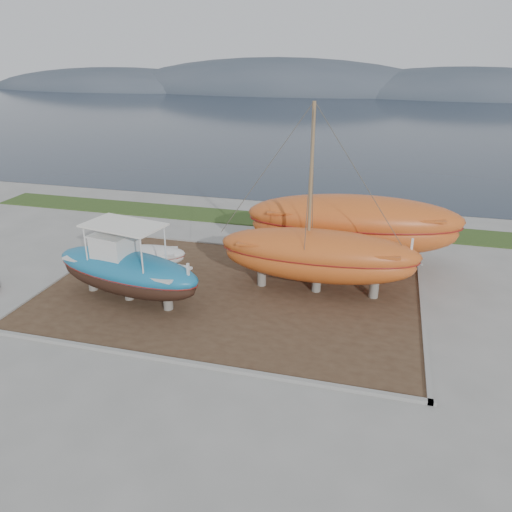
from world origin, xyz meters
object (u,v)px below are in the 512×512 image
(white_dinghy, at_px, (143,259))
(orange_bare_hull, at_px, (353,231))
(orange_sailboat, at_px, (321,203))
(blue_caique, at_px, (126,263))

(white_dinghy, distance_m, orange_bare_hull, 11.42)
(white_dinghy, relative_size, orange_sailboat, 0.47)
(white_dinghy, xyz_separation_m, orange_bare_hull, (10.67, 3.89, 1.20))
(blue_caique, xyz_separation_m, orange_bare_hull, (9.84, 7.06, -0.00))
(blue_caique, distance_m, white_dinghy, 3.49)
(blue_caique, relative_size, white_dinghy, 1.72)
(blue_caique, xyz_separation_m, orange_sailboat, (8.52, 3.16, 2.62))
(white_dinghy, relative_size, orange_bare_hull, 0.40)
(blue_caique, height_order, white_dinghy, blue_caique)
(orange_bare_hull, bearing_deg, white_dinghy, -165.14)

